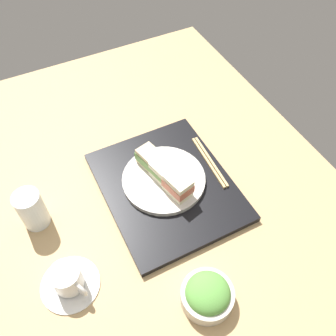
{
  "coord_description": "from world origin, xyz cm",
  "views": [
    {
      "loc": [
        -51.18,
        22.81,
        83.3
      ],
      "look_at": [
        3.74,
        -4.97,
        5.0
      ],
      "focal_mm": 38.94,
      "sensor_mm": 36.0,
      "label": 1
    }
  ],
  "objects_px": {
    "sandwich_middle": "(164,172)",
    "sandwich_far": "(150,159)",
    "chopsticks_pair": "(209,162)",
    "drinking_glass": "(32,209)",
    "sandwich_plate": "(164,179)",
    "salad_bowl": "(207,295)",
    "coffee_cup": "(68,280)",
    "sandwich_near": "(178,185)"
  },
  "relations": [
    {
      "from": "sandwich_middle",
      "to": "sandwich_far",
      "type": "xyz_separation_m",
      "value": [
        0.06,
        0.01,
        -0.0
      ]
    },
    {
      "from": "chopsticks_pair",
      "to": "drinking_glass",
      "type": "height_order",
      "value": "drinking_glass"
    },
    {
      "from": "sandwich_plate",
      "to": "salad_bowl",
      "type": "relative_size",
      "value": 1.92
    },
    {
      "from": "sandwich_middle",
      "to": "salad_bowl",
      "type": "distance_m",
      "value": 0.34
    },
    {
      "from": "salad_bowl",
      "to": "drinking_glass",
      "type": "height_order",
      "value": "drinking_glass"
    },
    {
      "from": "sandwich_far",
      "to": "sandwich_middle",
      "type": "bearing_deg",
      "value": -168.49
    },
    {
      "from": "chopsticks_pair",
      "to": "coffee_cup",
      "type": "height_order",
      "value": "coffee_cup"
    },
    {
      "from": "coffee_cup",
      "to": "chopsticks_pair",
      "type": "bearing_deg",
      "value": -71.16
    },
    {
      "from": "sandwich_near",
      "to": "sandwich_middle",
      "type": "distance_m",
      "value": 0.06
    },
    {
      "from": "sandwich_near",
      "to": "sandwich_far",
      "type": "distance_m",
      "value": 0.12
    },
    {
      "from": "sandwich_plate",
      "to": "salad_bowl",
      "type": "height_order",
      "value": "salad_bowl"
    },
    {
      "from": "coffee_cup",
      "to": "drinking_glass",
      "type": "bearing_deg",
      "value": 6.95
    },
    {
      "from": "sandwich_middle",
      "to": "drinking_glass",
      "type": "xyz_separation_m",
      "value": [
        0.04,
        0.35,
        -0.0
      ]
    },
    {
      "from": "sandwich_near",
      "to": "chopsticks_pair",
      "type": "bearing_deg",
      "value": -66.38
    },
    {
      "from": "sandwich_far",
      "to": "salad_bowl",
      "type": "distance_m",
      "value": 0.39
    },
    {
      "from": "sandwich_plate",
      "to": "chopsticks_pair",
      "type": "relative_size",
      "value": 1.16
    },
    {
      "from": "sandwich_middle",
      "to": "salad_bowl",
      "type": "height_order",
      "value": "sandwich_middle"
    },
    {
      "from": "sandwich_near",
      "to": "sandwich_plate",
      "type": "bearing_deg",
      "value": 11.51
    },
    {
      "from": "sandwich_far",
      "to": "drinking_glass",
      "type": "xyz_separation_m",
      "value": [
        -0.02,
        0.33,
        -0.0
      ]
    },
    {
      "from": "sandwich_far",
      "to": "drinking_glass",
      "type": "relative_size",
      "value": 0.75
    },
    {
      "from": "coffee_cup",
      "to": "sandwich_plate",
      "type": "bearing_deg",
      "value": -63.48
    },
    {
      "from": "sandwich_middle",
      "to": "sandwich_far",
      "type": "distance_m",
      "value": 0.06
    },
    {
      "from": "sandwich_middle",
      "to": "sandwich_far",
      "type": "relative_size",
      "value": 0.98
    },
    {
      "from": "sandwich_middle",
      "to": "drinking_glass",
      "type": "bearing_deg",
      "value": 82.76
    },
    {
      "from": "sandwich_plate",
      "to": "sandwich_middle",
      "type": "xyz_separation_m",
      "value": [
        0.0,
        0.0,
        0.03
      ]
    },
    {
      "from": "sandwich_far",
      "to": "drinking_glass",
      "type": "height_order",
      "value": "drinking_glass"
    },
    {
      "from": "sandwich_plate",
      "to": "drinking_glass",
      "type": "relative_size",
      "value": 2.02
    },
    {
      "from": "coffee_cup",
      "to": "drinking_glass",
      "type": "relative_size",
      "value": 1.21
    },
    {
      "from": "sandwich_plate",
      "to": "salad_bowl",
      "type": "distance_m",
      "value": 0.33
    },
    {
      "from": "sandwich_far",
      "to": "chopsticks_pair",
      "type": "distance_m",
      "value": 0.17
    },
    {
      "from": "sandwich_far",
      "to": "salad_bowl",
      "type": "height_order",
      "value": "sandwich_far"
    },
    {
      "from": "sandwich_middle",
      "to": "chopsticks_pair",
      "type": "xyz_separation_m",
      "value": [
        -0.0,
        -0.15,
        -0.04
      ]
    },
    {
      "from": "sandwich_far",
      "to": "coffee_cup",
      "type": "xyz_separation_m",
      "value": [
        -0.22,
        0.31,
        -0.03
      ]
    },
    {
      "from": "coffee_cup",
      "to": "drinking_glass",
      "type": "height_order",
      "value": "drinking_glass"
    },
    {
      "from": "chopsticks_pair",
      "to": "sandwich_plate",
      "type": "bearing_deg",
      "value": 89.8
    },
    {
      "from": "sandwich_plate",
      "to": "chopsticks_pair",
      "type": "distance_m",
      "value": 0.15
    },
    {
      "from": "sandwich_far",
      "to": "coffee_cup",
      "type": "distance_m",
      "value": 0.38
    },
    {
      "from": "sandwich_near",
      "to": "chopsticks_pair",
      "type": "xyz_separation_m",
      "value": [
        0.06,
        -0.13,
        -0.04
      ]
    },
    {
      "from": "sandwich_near",
      "to": "salad_bowl",
      "type": "relative_size",
      "value": 0.69
    },
    {
      "from": "salad_bowl",
      "to": "sandwich_near",
      "type": "bearing_deg",
      "value": -14.16
    },
    {
      "from": "coffee_cup",
      "to": "drinking_glass",
      "type": "distance_m",
      "value": 0.21
    },
    {
      "from": "sandwich_plate",
      "to": "sandwich_near",
      "type": "relative_size",
      "value": 2.78
    }
  ]
}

